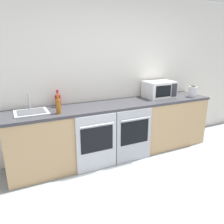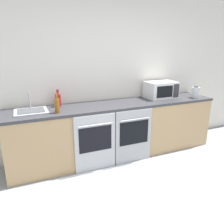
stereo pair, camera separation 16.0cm
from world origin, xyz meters
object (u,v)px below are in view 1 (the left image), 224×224
oven_right (134,136)px  microwave (159,89)px  oven_left (97,143)px  kettle (193,92)px  sink (31,112)px  bottle_amber (58,106)px  bottle_red (58,100)px

oven_right → microwave: size_ratio=1.61×
oven_left → oven_right: bearing=0.0°
oven_right → kettle: kettle is taller
oven_left → microwave: 1.55m
oven_left → sink: 1.00m
sink → bottle_amber: bearing=-31.1°
oven_left → bottle_amber: 0.75m
oven_right → sink: (-1.42, 0.37, 0.47)m
oven_right → microwave: (0.75, 0.41, 0.60)m
oven_left → bottle_red: size_ratio=3.26×
microwave → sink: size_ratio=1.18×
bottle_amber → kettle: size_ratio=1.35×
microwave → kettle: 0.62m
microwave → bottle_red: 1.77m
oven_left → bottle_amber: (-0.47, 0.17, 0.56)m
oven_right → bottle_red: size_ratio=3.26×
oven_left → kettle: kettle is taller
oven_left → microwave: (1.37, 0.41, 0.60)m
oven_left → sink: sink is taller
oven_left → bottle_red: bearing=127.6°
bottle_red → oven_left: bearing=-52.4°
microwave → bottle_amber: (-1.84, -0.24, -0.04)m
kettle → bottle_amber: bearing=-180.0°
microwave → kettle: bearing=-22.9°
oven_right → kettle: 1.44m
oven_left → kettle: (1.94, 0.17, 0.55)m
bottle_red → kettle: bottle_red is taller
sink → oven_left: bearing=-24.8°
oven_left → bottle_red: bottle_red is taller
oven_right → bottle_amber: bottle_amber is taller
oven_right → sink: 1.54m
oven_left → bottle_amber: bottle_amber is taller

